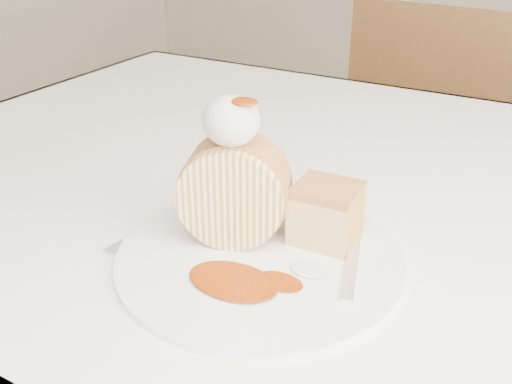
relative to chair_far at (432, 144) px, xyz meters
The scene contains 10 objects.
table 0.86m from the chair_far, 83.50° to the right, with size 1.40×0.90×0.75m.
chair_far is the anchor object (origin of this frame).
plate 1.08m from the chair_far, 87.30° to the right, with size 0.29×0.29×0.01m, color white.
roulade_slice 1.08m from the chair_far, 89.39° to the right, with size 0.11×0.11×0.06m, color #F8E6AD.
cake_chunk 1.03m from the chair_far, 84.50° to the right, with size 0.06×0.06×0.05m, color #C5824A.
whipped_cream 1.11m from the chair_far, 89.28° to the right, with size 0.06×0.06×0.05m, color silver.
caramel_drizzle 1.12m from the chair_far, 88.48° to the right, with size 0.03×0.02×0.01m, color #782705.
caramel_pool 1.13m from the chair_far, 87.31° to the right, with size 0.09×0.06×0.00m, color #782705, non-canonical shape.
fork 1.06m from the chair_far, 82.33° to the right, with size 0.02×0.17×0.00m, color silver.
spoon 1.08m from the chair_far, 94.23° to the right, with size 0.03×0.17×0.00m, color silver.
Camera 1 is at (0.19, -0.43, 1.07)m, focal length 40.00 mm.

